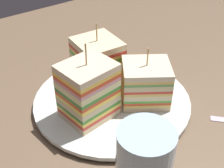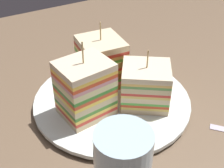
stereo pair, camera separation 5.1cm
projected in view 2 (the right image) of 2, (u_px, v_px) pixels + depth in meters
The scene contains 5 objects.
ground_plane at pixel (112, 108), 53.71cm from camera, with size 123.45×95.75×1.80cm, color brown.
plate at pixel (112, 100), 52.76cm from camera, with size 26.84×26.84×1.24cm.
sandwich_wedge_0 at pixel (101, 62), 54.24cm from camera, with size 7.94×8.41×11.78cm.
sandwich_wedge_1 at pixel (85, 89), 46.75cm from camera, with size 8.36×7.35×12.83cm.
sandwich_wedge_2 at pixel (145, 85), 49.71cm from camera, with size 10.29×10.10×9.96cm.
Camera 2 is at (21.07, 35.58, 33.63)cm, focal length 48.73 mm.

